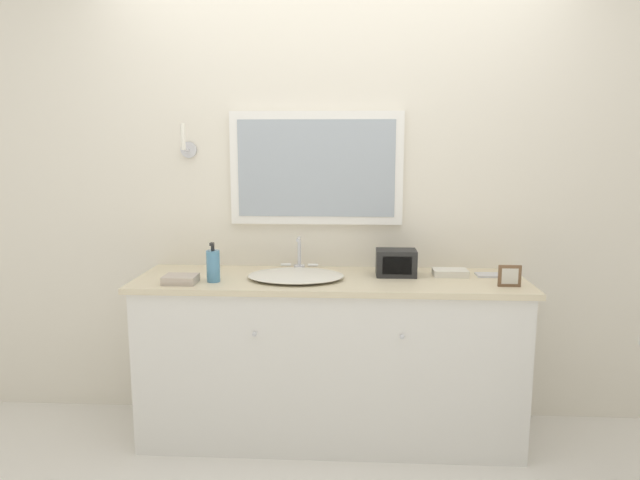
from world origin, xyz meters
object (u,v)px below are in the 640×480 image
object	(u,v)px
soap_bottle	(213,266)
sink_basin	(296,275)
picture_frame	(510,276)
appliance_box	(396,263)

from	to	relation	value
soap_bottle	sink_basin	bearing A→B (deg)	12.39
soap_bottle	picture_frame	bearing A→B (deg)	-0.96
sink_basin	soap_bottle	distance (m)	0.42
soap_bottle	picture_frame	size ratio (longest dim) A/B	1.84
sink_basin	soap_bottle	size ratio (longest dim) A/B	2.46
sink_basin	picture_frame	world-z (taller)	sink_basin
appliance_box	picture_frame	size ratio (longest dim) A/B	1.91
sink_basin	appliance_box	world-z (taller)	sink_basin
sink_basin	appliance_box	xyz separation A→B (m)	(0.52, 0.09, 0.05)
soap_bottle	appliance_box	bearing A→B (deg)	11.13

